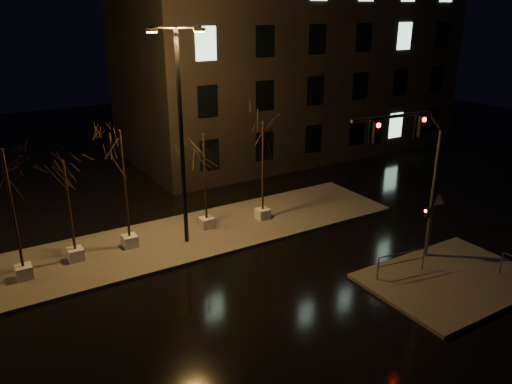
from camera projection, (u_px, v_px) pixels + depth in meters
ground at (254, 293)px, 19.95m from camera, size 90.00×90.00×0.00m
median at (192, 236)px, 24.73m from camera, size 22.00×5.00×0.15m
sidewalk_corner at (451, 279)px, 20.76m from camera, size 7.00×5.00×0.15m
building at (289, 52)px, 38.61m from camera, size 25.00×12.00×15.00m
tree_0 at (7, 179)px, 19.26m from camera, size 1.80×1.80×5.71m
tree_1 at (66, 183)px, 20.99m from camera, size 1.80×1.80×4.76m
tree_2 at (122, 157)px, 22.00m from camera, size 1.80×1.80×5.74m
tree_3 at (204, 156)px, 24.17m from camera, size 1.80×1.80×5.04m
tree_4 at (263, 144)px, 25.20m from camera, size 1.80×1.80×5.40m
traffic_signal_mast at (418, 166)px, 20.70m from camera, size 5.45×0.55×6.67m
streetlight_main at (181, 125)px, 22.07m from camera, size 2.42×1.01×9.85m
guard_rail_a at (401, 260)px, 20.81m from camera, size 2.29×0.44×1.00m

